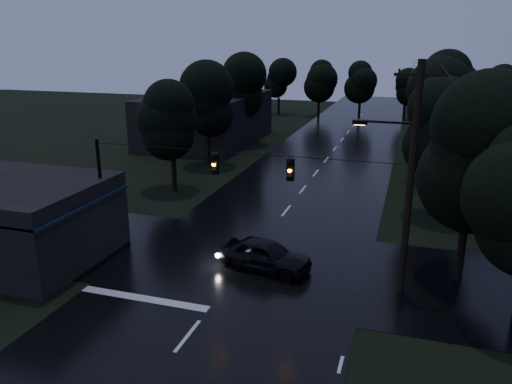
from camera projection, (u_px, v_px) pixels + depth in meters
The scene contains 16 objects.
main_road at pixel (316, 173), 41.57m from camera, with size 12.00×120.00×0.02m, color black.
cross_street at pixel (247, 261), 25.17m from camera, with size 60.00×9.00×0.02m, color black.
building_far_right at pixel (496, 148), 40.51m from camera, with size 10.00×14.00×4.40m, color black.
building_far_left at pixel (207, 118), 53.99m from camera, with size 10.00×16.00×5.00m, color black.
utility_pole_main at pixel (408, 178), 20.57m from camera, with size 3.50×0.30×10.00m.
utility_pole_far at pixel (425, 137), 36.20m from camera, with size 2.00×0.30×7.50m.
anchor_pole_left at pixel (102, 196), 25.55m from camera, with size 0.18×0.18×6.00m, color black.
span_signals at pixel (251, 166), 22.55m from camera, with size 15.00×0.37×1.12m.
tree_corner_near at pixel (474, 154), 21.42m from camera, with size 4.48×4.48×9.44m.
tree_left_a at pixel (171, 120), 35.34m from camera, with size 3.92×3.92×8.26m.
tree_left_b at pixel (208, 101), 42.69m from camera, with size 4.20×4.20×8.85m.
tree_left_c at pixel (240, 86), 51.86m from camera, with size 4.48×4.48×9.44m.
tree_right_a at pixel (441, 128), 30.02m from camera, with size 4.20×4.20×8.85m.
tree_right_b at pixel (446, 105), 37.02m from camera, with size 4.48×4.48×9.44m.
tree_right_c at pixel (449, 88), 45.85m from camera, with size 4.76×4.76×10.03m.
car at pixel (265, 255), 24.06m from camera, with size 1.81×4.50×1.53m, color black.
Camera 1 is at (7.41, -9.81, 10.74)m, focal length 35.00 mm.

